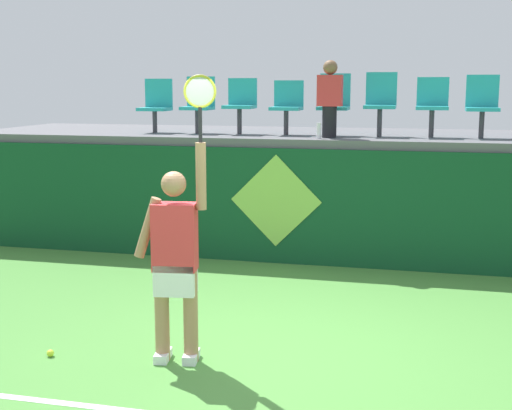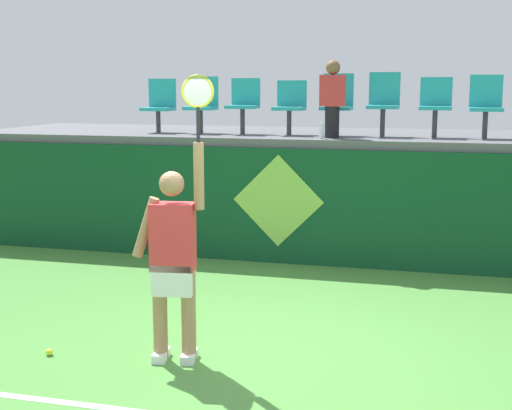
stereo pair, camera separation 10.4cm
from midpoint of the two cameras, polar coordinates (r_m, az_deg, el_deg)
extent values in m
plane|color=#478438|center=(6.56, 0.19, -12.31)|extent=(40.00, 40.00, 0.00)
cube|color=#0F4223|center=(9.70, 5.10, -0.18)|extent=(11.23, 0.20, 1.60)
cube|color=#56565B|center=(10.93, 6.25, 5.46)|extent=(11.23, 2.81, 0.12)
cube|color=white|center=(6.60, -7.95, -11.90)|extent=(0.16, 0.27, 0.08)
cube|color=white|center=(6.55, -5.69, -12.04)|extent=(0.16, 0.27, 0.08)
cylinder|color=#A87A56|center=(6.47, -8.03, -8.77)|extent=(0.13, 0.13, 0.84)
cylinder|color=#A87A56|center=(6.41, -5.75, -8.88)|extent=(0.13, 0.13, 0.84)
cube|color=white|center=(6.34, -6.96, -5.91)|extent=(0.39, 0.27, 0.28)
cube|color=red|center=(6.25, -7.03, -2.57)|extent=(0.41, 0.27, 0.60)
sphere|color=#A87A56|center=(6.17, -7.12, 1.69)|extent=(0.22, 0.22, 0.22)
cylinder|color=#A87A56|center=(6.29, -9.18, -1.81)|extent=(0.27, 0.13, 0.55)
cylinder|color=#A87A56|center=(6.11, -4.94, 2.32)|extent=(0.09, 0.09, 0.58)
cylinder|color=black|center=(6.07, -5.00, 6.44)|extent=(0.03, 0.03, 0.30)
torus|color=gold|center=(6.06, -5.04, 9.08)|extent=(0.28, 0.06, 0.28)
ellipsoid|color=silver|center=(6.06, -5.04, 9.08)|extent=(0.24, 0.05, 0.24)
sphere|color=#D1E533|center=(6.89, -16.63, -11.34)|extent=(0.07, 0.07, 0.07)
cylinder|color=white|center=(9.79, 4.76, 5.97)|extent=(0.06, 0.06, 0.22)
cylinder|color=#38383D|center=(11.06, -8.41, 6.64)|extent=(0.07, 0.07, 0.33)
cube|color=teal|center=(11.05, -8.43, 7.63)|extent=(0.44, 0.42, 0.05)
cube|color=teal|center=(11.22, -8.09, 8.91)|extent=(0.44, 0.04, 0.44)
cylinder|color=#38383D|center=(10.82, -5.01, 6.69)|extent=(0.07, 0.07, 0.35)
cube|color=teal|center=(10.81, -5.03, 7.76)|extent=(0.44, 0.42, 0.05)
cube|color=teal|center=(10.98, -4.73, 9.09)|extent=(0.44, 0.04, 0.45)
cylinder|color=#38383D|center=(10.62, -1.62, 6.74)|extent=(0.07, 0.07, 0.38)
cube|color=teal|center=(10.61, -1.63, 7.89)|extent=(0.44, 0.42, 0.05)
cube|color=teal|center=(10.79, -1.36, 9.11)|extent=(0.44, 0.04, 0.40)
cylinder|color=#38383D|center=(10.46, 2.15, 6.64)|extent=(0.07, 0.07, 0.36)
cube|color=teal|center=(10.45, 2.15, 7.76)|extent=(0.44, 0.42, 0.05)
cube|color=teal|center=(10.63, 2.37, 8.96)|extent=(0.44, 0.04, 0.38)
cylinder|color=#38383D|center=(10.34, 5.92, 6.58)|extent=(0.07, 0.07, 0.37)
cube|color=teal|center=(10.33, 5.94, 7.74)|extent=(0.44, 0.42, 0.05)
cube|color=teal|center=(10.52, 6.11, 9.19)|extent=(0.44, 0.04, 0.47)
cylinder|color=#38383D|center=(10.27, 9.61, 6.54)|extent=(0.07, 0.07, 0.39)
cube|color=teal|center=(10.26, 9.65, 7.78)|extent=(0.44, 0.42, 0.05)
cube|color=teal|center=(10.45, 9.77, 9.22)|extent=(0.44, 0.04, 0.46)
cylinder|color=#38383D|center=(10.24, 13.64, 6.37)|extent=(0.07, 0.07, 0.39)
cube|color=teal|center=(10.24, 13.69, 7.59)|extent=(0.44, 0.42, 0.05)
cube|color=teal|center=(10.42, 13.75, 8.86)|extent=(0.44, 0.04, 0.40)
cylinder|color=#38383D|center=(10.27, 17.40, 6.18)|extent=(0.07, 0.07, 0.37)
cube|color=teal|center=(10.26, 17.46, 7.36)|extent=(0.44, 0.42, 0.05)
cube|color=teal|center=(10.44, 17.47, 8.75)|extent=(0.44, 0.04, 0.44)
cylinder|color=black|center=(9.96, 5.62, 6.66)|extent=(0.20, 0.20, 0.44)
cube|color=red|center=(9.95, 5.66, 9.14)|extent=(0.34, 0.20, 0.43)
sphere|color=brown|center=(9.95, 5.69, 10.95)|extent=(0.20, 0.20, 0.20)
cube|color=#0F4223|center=(9.88, 1.28, -4.68)|extent=(0.90, 0.01, 0.00)
plane|color=#8CC64C|center=(9.70, 1.29, 0.33)|extent=(1.27, 0.00, 1.27)
camera|label=1|loc=(0.05, -90.40, -0.07)|focal=49.75mm
camera|label=2|loc=(0.05, 89.60, 0.07)|focal=49.75mm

